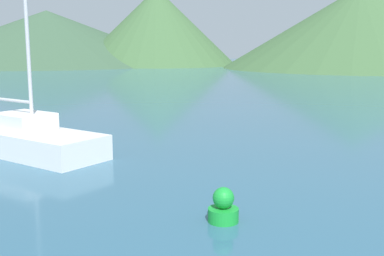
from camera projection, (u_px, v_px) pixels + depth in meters
The scene contains 5 objects.
sailboat_middle at pixel (25, 137), 15.25m from camera, with size 6.12×3.37×10.32m.
buoy_marker at pixel (223, 208), 9.34m from camera, with size 0.60×0.60×0.69m.
hill_west at pixel (47, 37), 87.34m from camera, with size 51.28×51.28×9.55m.
hill_central at pixel (157, 27), 82.15m from camera, with size 27.24×27.24×12.92m.
hill_east at pixel (359, 28), 71.12m from camera, with size 40.06×40.06×11.89m.
Camera 1 is at (3.85, 2.06, 3.40)m, focal length 45.00 mm.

